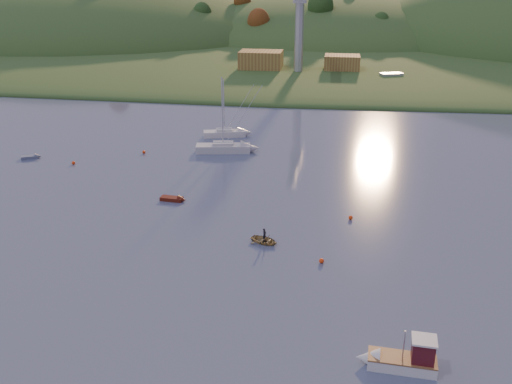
# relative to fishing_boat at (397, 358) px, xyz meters

# --- Properties ---
(far_shore) EXTENTS (620.00, 220.00, 1.50)m
(far_shore) POSITION_rel_fishing_boat_xyz_m (-17.73, 221.19, -0.82)
(far_shore) COLOR #2A471C
(far_shore) RESTS_ON ground
(shore_slope) EXTENTS (640.00, 150.00, 7.00)m
(shore_slope) POSITION_rel_fishing_boat_xyz_m (-17.73, 156.19, -0.82)
(shore_slope) COLOR #2A471C
(shore_slope) RESTS_ON ground
(hill_left) EXTENTS (170.00, 140.00, 44.00)m
(hill_left) POSITION_rel_fishing_boat_xyz_m (-107.73, 191.19, -0.82)
(hill_left) COLOR #2A471C
(hill_left) RESTS_ON ground
(hill_center) EXTENTS (140.00, 120.00, 36.00)m
(hill_center) POSITION_rel_fishing_boat_xyz_m (-7.73, 201.19, -0.82)
(hill_center) COLOR #2A471C
(hill_center) RESTS_ON ground
(hillside_trees) EXTENTS (280.00, 50.00, 32.00)m
(hillside_trees) POSITION_rel_fishing_boat_xyz_m (-17.73, 176.19, -0.82)
(hillside_trees) COLOR #204418
(hillside_trees) RESTS_ON ground
(wharf) EXTENTS (42.00, 16.00, 2.40)m
(wharf) POSITION_rel_fishing_boat_xyz_m (-12.73, 113.19, 0.38)
(wharf) COLOR slate
(wharf) RESTS_ON ground
(shed_west) EXTENTS (11.00, 8.00, 4.80)m
(shed_west) POSITION_rel_fishing_boat_xyz_m (-25.73, 114.19, 3.98)
(shed_west) COLOR brown
(shed_west) RESTS_ON wharf
(shed_east) EXTENTS (9.00, 7.00, 4.00)m
(shed_east) POSITION_rel_fishing_boat_xyz_m (-4.73, 115.19, 3.58)
(shed_east) COLOR brown
(shed_east) RESTS_ON wharf
(dock_crane) EXTENTS (3.20, 28.00, 20.30)m
(dock_crane) POSITION_rel_fishing_boat_xyz_m (-15.73, 109.58, 16.36)
(dock_crane) COLOR #B7B7BC
(dock_crane) RESTS_ON wharf
(fishing_boat) EXTENTS (5.91, 2.23, 3.70)m
(fishing_boat) POSITION_rel_fishing_boat_xyz_m (0.00, 0.00, 0.00)
(fishing_boat) COLOR silver
(fishing_boat) RESTS_ON ground
(sailboat_near) EXTENTS (8.89, 3.96, 11.90)m
(sailboat_near) POSITION_rel_fishing_boat_xyz_m (-22.98, 49.85, -0.05)
(sailboat_near) COLOR silver
(sailboat_near) RESTS_ON ground
(sailboat_far) EXTENTS (7.50, 3.98, 9.97)m
(sailboat_far) POSITION_rel_fishing_boat_xyz_m (-24.54, 58.71, -0.15)
(sailboat_far) COLOR silver
(sailboat_far) RESTS_ON ground
(canoe) EXTENTS (3.71, 3.24, 0.64)m
(canoe) POSITION_rel_fishing_boat_xyz_m (-12.27, 18.79, -0.50)
(canoe) COLOR #917F50
(canoe) RESTS_ON ground
(paddler) EXTENTS (0.52, 0.62, 1.44)m
(paddler) POSITION_rel_fishing_boat_xyz_m (-12.27, 18.79, -0.10)
(paddler) COLOR black
(paddler) RESTS_ON ground
(red_tender) EXTENTS (3.40, 1.42, 1.13)m
(red_tender) POSITION_rel_fishing_boat_xyz_m (-24.81, 28.88, -0.58)
(red_tender) COLOR #54180C
(red_tender) RESTS_ON ground
(grey_dinghy) EXTENTS (3.08, 2.24, 1.09)m
(grey_dinghy) POSITION_rel_fishing_boat_xyz_m (-51.33, 42.48, -0.60)
(grey_dinghy) COLOR slate
(grey_dinghy) RESTS_ON ground
(work_vessel) EXTENTS (13.18, 8.37, 3.19)m
(work_vessel) POSITION_rel_fishing_boat_xyz_m (7.46, 109.19, 0.32)
(work_vessel) COLOR slate
(work_vessel) RESTS_ON ground
(buoy_0) EXTENTS (0.50, 0.50, 0.50)m
(buoy_0) POSITION_rel_fishing_boat_xyz_m (-6.06, 15.23, -0.57)
(buoy_0) COLOR #F83E0D
(buoy_0) RESTS_ON ground
(buoy_1) EXTENTS (0.50, 0.50, 0.50)m
(buoy_1) POSITION_rel_fishing_boat_xyz_m (-3.09, 26.26, -0.57)
(buoy_1) COLOR #F83E0D
(buoy_1) RESTS_ON ground
(buoy_2) EXTENTS (0.50, 0.50, 0.50)m
(buoy_2) POSITION_rel_fishing_boat_xyz_m (-43.96, 40.55, -0.57)
(buoy_2) COLOR #F83E0D
(buoy_2) RESTS_ON ground
(buoy_3) EXTENTS (0.50, 0.50, 0.50)m
(buoy_3) POSITION_rel_fishing_boat_xyz_m (-35.26, 47.24, -0.57)
(buoy_3) COLOR #F83E0D
(buoy_3) RESTS_ON ground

